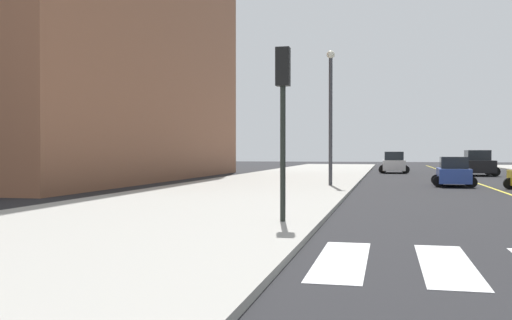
# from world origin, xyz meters

# --- Properties ---
(sidewalk_kerb_west) EXTENTS (10.00, 120.00, 0.15)m
(sidewalk_kerb_west) POSITION_xyz_m (-12.20, 20.00, 0.07)
(sidewalk_kerb_west) COLOR #9E9B93
(sidewalk_kerb_west) RESTS_ON ground
(lane_divider_paint) EXTENTS (0.16, 80.00, 0.01)m
(lane_divider_paint) POSITION_xyz_m (0.00, 40.00, 0.01)
(lane_divider_paint) COLOR yellow
(lane_divider_paint) RESTS_ON ground
(car_black_nearest) EXTENTS (2.98, 4.74, 2.10)m
(car_black_nearest) POSITION_xyz_m (1.81, 44.20, 0.98)
(car_black_nearest) COLOR black
(car_black_nearest) RESTS_ON ground
(car_white_third) EXTENTS (2.76, 4.42, 1.98)m
(car_white_third) POSITION_xyz_m (-4.90, 48.58, 0.92)
(car_white_third) COLOR silver
(car_white_third) RESTS_ON ground
(car_blue_fifth) EXTENTS (2.43, 3.82, 1.68)m
(car_blue_fifth) POSITION_xyz_m (-1.83, 28.01, 0.79)
(car_blue_fifth) COLOR #2D479E
(car_blue_fifth) RESTS_ON ground
(car_green_sixth) EXTENTS (2.44, 3.81, 1.67)m
(car_green_sixth) POSITION_xyz_m (-4.94, 58.24, 0.78)
(car_green_sixth) COLOR #236B42
(car_green_sixth) RESTS_ON ground
(traffic_light_far_corner) EXTENTS (0.36, 0.41, 4.51)m
(traffic_light_far_corner) POSITION_xyz_m (-8.15, 8.31, 3.33)
(traffic_light_far_corner) COLOR black
(traffic_light_far_corner) RESTS_ON sidewalk_kerb_west
(street_lamp) EXTENTS (0.44, 0.44, 7.28)m
(street_lamp) POSITION_xyz_m (-8.50, 24.86, 4.46)
(street_lamp) COLOR #38383D
(street_lamp) RESTS_ON sidewalk_kerb_west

